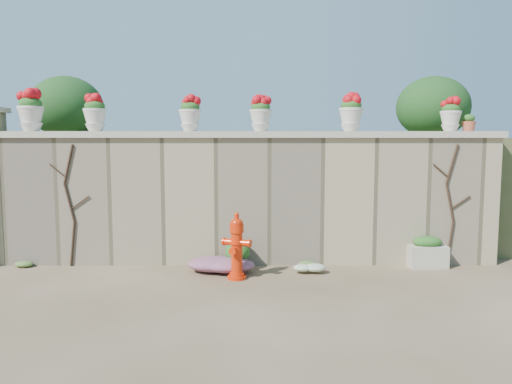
{
  "coord_description": "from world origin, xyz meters",
  "views": [
    {
      "loc": [
        0.19,
        -6.08,
        1.98
      ],
      "look_at": [
        0.21,
        1.4,
        1.19
      ],
      "focal_mm": 35.0,
      "sensor_mm": 36.0,
      "label": 1
    }
  ],
  "objects_px": {
    "fire_hydrant": "(237,246)",
    "planter_box": "(427,253)",
    "terracotta_pot": "(469,124)",
    "urn_pot_0": "(31,111)"
  },
  "relations": [
    {
      "from": "fire_hydrant",
      "to": "planter_box",
      "type": "relative_size",
      "value": 1.62
    },
    {
      "from": "planter_box",
      "to": "terracotta_pot",
      "type": "bearing_deg",
      "value": 21.88
    },
    {
      "from": "fire_hydrant",
      "to": "urn_pot_0",
      "type": "distance_m",
      "value": 3.89
    },
    {
      "from": "planter_box",
      "to": "urn_pot_0",
      "type": "bearing_deg",
      "value": 176.48
    },
    {
      "from": "fire_hydrant",
      "to": "planter_box",
      "type": "distance_m",
      "value": 3.02
    },
    {
      "from": "urn_pot_0",
      "to": "terracotta_pot",
      "type": "relative_size",
      "value": 2.43
    },
    {
      "from": "fire_hydrant",
      "to": "urn_pot_0",
      "type": "bearing_deg",
      "value": -175.7
    },
    {
      "from": "fire_hydrant",
      "to": "terracotta_pot",
      "type": "height_order",
      "value": "terracotta_pot"
    },
    {
      "from": "fire_hydrant",
      "to": "terracotta_pot",
      "type": "distance_m",
      "value": 4.13
    },
    {
      "from": "fire_hydrant",
      "to": "planter_box",
      "type": "height_order",
      "value": "fire_hydrant"
    }
  ]
}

